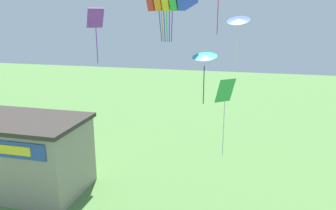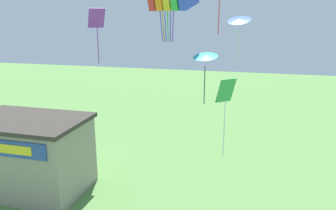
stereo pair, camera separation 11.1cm
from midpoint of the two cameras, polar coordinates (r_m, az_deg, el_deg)
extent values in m
cube|color=gray|center=(21.52, -23.39, -8.26)|extent=(6.68, 4.27, 4.24)
cube|color=#38332D|center=(20.79, -24.03, -2.56)|extent=(6.98, 4.57, 0.24)
cylinder|color=blue|center=(19.54, -1.54, 13.91)|extent=(0.19, 0.33, 2.03)
cylinder|color=orange|center=(19.47, -1.20, 13.90)|extent=(0.14, 0.34, 2.03)
cylinder|color=blue|center=(19.42, -0.81, 13.90)|extent=(0.08, 0.34, 2.03)
cylinder|color=green|center=(19.37, -0.39, 13.90)|extent=(0.08, 0.34, 2.03)
cylinder|color=blue|center=(19.32, 0.07, 13.90)|extent=(0.14, 0.34, 2.03)
cylinder|color=purple|center=(19.29, 0.53, 13.90)|extent=(0.19, 0.33, 2.03)
cone|color=#2DB2C6|center=(17.26, 6.21, 8.55)|extent=(1.53, 1.52, 0.42)
cylinder|color=#2D2D33|center=(17.50, 6.06, 3.48)|extent=(0.05, 0.05, 2.06)
cube|color=green|center=(16.18, 9.75, 2.49)|extent=(0.98, 0.94, 1.21)
cylinder|color=white|center=(16.71, 9.46, -4.07)|extent=(0.05, 0.05, 2.89)
cube|color=purple|center=(19.78, -12.70, 14.55)|extent=(1.17, 1.14, 1.09)
cylinder|color=purple|center=(19.84, -12.45, 10.08)|extent=(0.05, 0.05, 2.07)
cone|color=blue|center=(15.76, 11.97, 14.37)|extent=(1.29, 1.26, 0.47)
cylinder|color=silver|center=(15.81, 11.74, 10.25)|extent=(0.05, 0.05, 1.41)
cylinder|color=red|center=(19.63, 8.50, 15.51)|extent=(0.05, 0.05, 2.37)
camera|label=1|loc=(0.06, -90.24, -0.06)|focal=35.00mm
camera|label=2|loc=(0.06, 89.76, 0.06)|focal=35.00mm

